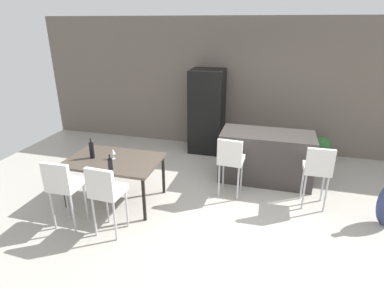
{
  "coord_description": "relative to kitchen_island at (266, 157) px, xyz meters",
  "views": [
    {
      "loc": [
        0.55,
        -4.37,
        2.78
      ],
      "look_at": [
        -0.72,
        0.36,
        0.85
      ],
      "focal_mm": 29.14,
      "sensor_mm": 36.0,
      "label": 1
    }
  ],
  "objects": [
    {
      "name": "dining_chair_far",
      "position": [
        -2.0,
        -2.22,
        0.24
      ],
      "size": [
        0.42,
        0.42,
        1.05
      ],
      "color": "silver",
      "rests_on": "ground_plane"
    },
    {
      "name": "bar_chair_left",
      "position": [
        -0.55,
        -0.77,
        0.24
      ],
      "size": [
        0.42,
        0.42,
        1.05
      ],
      "color": "silver",
      "rests_on": "ground_plane"
    },
    {
      "name": "back_wall",
      "position": [
        -0.5,
        1.57,
        0.99
      ],
      "size": [
        10.0,
        0.12,
        2.9
      ],
      "primitive_type": "cube",
      "color": "#665B51",
      "rests_on": "ground_plane"
    },
    {
      "name": "potted_plant",
      "position": [
        1.11,
        1.12,
        -0.15
      ],
      "size": [
        0.35,
        0.35,
        0.55
      ],
      "color": "#38383D",
      "rests_on": "ground_plane"
    },
    {
      "name": "refrigerator",
      "position": [
        -1.37,
        1.13,
        0.46
      ],
      "size": [
        0.72,
        0.68,
        1.84
      ],
      "primitive_type": "cube",
      "color": "black",
      "rests_on": "ground_plane"
    },
    {
      "name": "dining_table",
      "position": [
        -2.33,
        -1.39,
        0.22
      ],
      "size": [
        1.47,
        0.95,
        0.74
      ],
      "color": "#4C4238",
      "rests_on": "ground_plane"
    },
    {
      "name": "wine_bottle_inner",
      "position": [
        -2.15,
        -1.79,
        0.39
      ],
      "size": [
        0.07,
        0.07,
        0.27
      ],
      "color": "black",
      "rests_on": "dining_table"
    },
    {
      "name": "kitchen_island",
      "position": [
        0.0,
        0.0,
        0.0
      ],
      "size": [
        1.65,
        0.78,
        0.92
      ],
      "primitive_type": "cube",
      "color": "#383330",
      "rests_on": "ground_plane"
    },
    {
      "name": "wine_glass_left",
      "position": [
        -2.34,
        -1.37,
        0.4
      ],
      "size": [
        0.07,
        0.07,
        0.17
      ],
      "color": "silver",
      "rests_on": "dining_table"
    },
    {
      "name": "dining_chair_near",
      "position": [
        -2.66,
        -2.22,
        0.24
      ],
      "size": [
        0.41,
        0.41,
        1.05
      ],
      "color": "silver",
      "rests_on": "ground_plane"
    },
    {
      "name": "ground_plane",
      "position": [
        -0.5,
        -1.06,
        -0.46
      ],
      "size": [
        10.0,
        10.0,
        0.0
      ],
      "primitive_type": "plane",
      "color": "#ADA89E"
    },
    {
      "name": "bar_chair_middle",
      "position": [
        0.79,
        -0.77,
        0.24
      ],
      "size": [
        0.41,
        0.41,
        1.05
      ],
      "color": "silver",
      "rests_on": "ground_plane"
    },
    {
      "name": "wine_bottle_near",
      "position": [
        -2.68,
        -1.42,
        0.41
      ],
      "size": [
        0.07,
        0.07,
        0.33
      ],
      "color": "black",
      "rests_on": "dining_table"
    }
  ]
}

